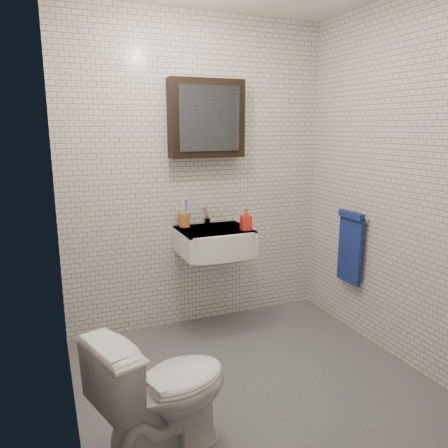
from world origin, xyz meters
The scene contains 9 objects.
ground centered at (0.00, 0.00, 0.01)m, with size 2.20×2.00×0.01m, color #4F5256.
room_shell centered at (0.00, 0.00, 1.47)m, with size 2.22×2.02×2.51m.
washbasin centered at (0.05, 0.73, 0.76)m, with size 0.55×0.50×0.20m.
faucet centered at (0.05, 0.93, 0.92)m, with size 0.06×0.20×0.15m.
mirror_cabinet centered at (0.05, 0.93, 1.70)m, with size 0.60×0.15×0.60m.
towel_rail centered at (1.04, 0.35, 0.72)m, with size 0.09×0.30×0.58m.
toothbrush_cup centered at (-0.14, 0.94, 0.91)m, with size 0.12×0.12×0.25m.
soap_bottle centered at (0.27, 0.64, 0.93)m, with size 0.08×0.08×0.17m, color orange.
toilet centered at (-0.70, -0.45, 0.35)m, with size 0.40×0.69×0.71m, color white.
Camera 1 is at (-1.16, -2.35, 1.64)m, focal length 35.00 mm.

